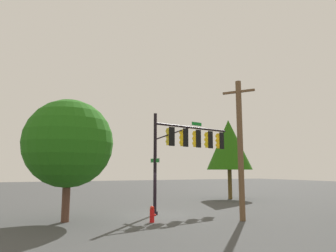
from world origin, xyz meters
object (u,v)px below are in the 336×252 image
signal_pole_assembly (188,143)px  tree_far (229,145)px  fire_hydrant (152,214)px  tree_near (69,143)px  utility_pole (240,147)px

signal_pole_assembly → tree_far: bearing=37.7°
signal_pole_assembly → tree_far: 9.48m
fire_hydrant → tree_near: tree_near is taller
signal_pole_assembly → tree_near: (-7.88, -1.12, -0.41)m
utility_pole → tree_near: bearing=157.8°
fire_hydrant → tree_far: bearing=38.1°
signal_pole_assembly → utility_pole: (0.72, -4.63, -0.57)m
signal_pole_assembly → fire_hydrant: size_ratio=7.78×
utility_pole → fire_hydrant: utility_pole is taller
signal_pole_assembly → tree_near: 7.97m
tree_near → tree_far: size_ratio=0.87×
fire_hydrant → tree_far: tree_far is taller
utility_pole → tree_near: utility_pole is taller
tree_far → tree_near: bearing=-155.8°
utility_pole → tree_far: bearing=57.0°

